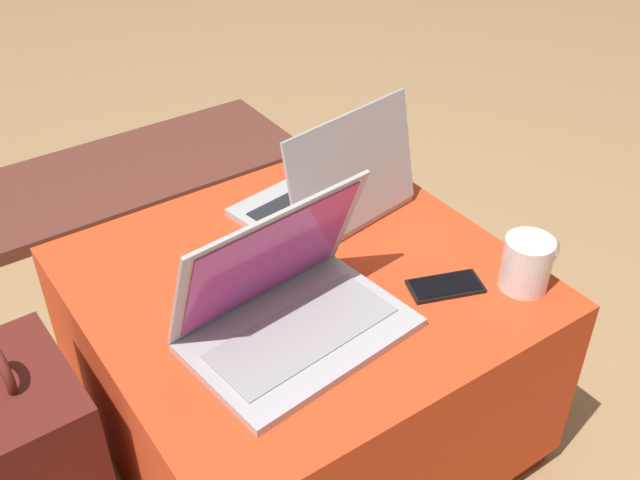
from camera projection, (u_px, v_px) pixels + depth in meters
ground_plane at (304, 429)px, 1.71m from camera, size 14.00×14.00×0.00m
ottoman at (302, 358)px, 1.57m from camera, size 0.80×0.77×0.45m
laptop_near at (290, 308)px, 1.29m from camera, size 0.40×0.29×0.25m
laptop_far at (331, 193)px, 1.58m from camera, size 0.37×0.29×0.25m
cell_phone at (445, 286)px, 1.41m from camera, size 0.15×0.11×0.01m
backpack at (32, 475)px, 1.35m from camera, size 0.25×0.29×0.51m
coffee_mug at (528, 263)px, 1.39m from camera, size 0.13×0.09×0.10m
fireplace_hearth at (98, 183)px, 2.53m from camera, size 1.40×0.50×0.04m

